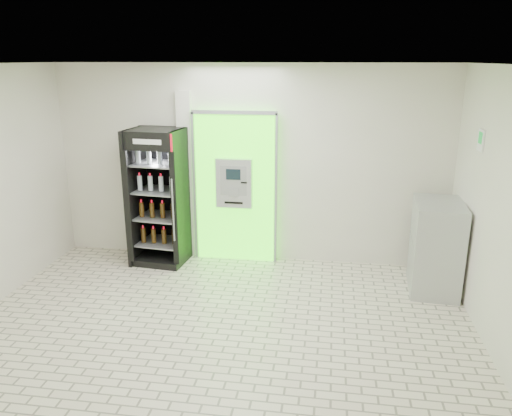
# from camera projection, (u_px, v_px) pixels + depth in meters

# --- Properties ---
(ground) EXTENTS (6.00, 6.00, 0.00)m
(ground) POSITION_uv_depth(u_px,v_px,m) (214.00, 339.00, 5.65)
(ground) COLOR beige
(ground) RESTS_ON ground
(room_shell) EXTENTS (6.00, 6.00, 6.00)m
(room_shell) POSITION_uv_depth(u_px,v_px,m) (210.00, 182.00, 5.12)
(room_shell) COLOR silver
(room_shell) RESTS_ON ground
(atm_assembly) EXTENTS (1.30, 0.24, 2.33)m
(atm_assembly) POSITION_uv_depth(u_px,v_px,m) (235.00, 187.00, 7.63)
(atm_assembly) COLOR #3AE813
(atm_assembly) RESTS_ON ground
(pillar) EXTENTS (0.22, 0.11, 2.60)m
(pillar) POSITION_uv_depth(u_px,v_px,m) (186.00, 176.00, 7.74)
(pillar) COLOR silver
(pillar) RESTS_ON ground
(beverage_cooler) EXTENTS (0.84, 0.78, 2.07)m
(beverage_cooler) POSITION_uv_depth(u_px,v_px,m) (159.00, 199.00, 7.60)
(beverage_cooler) COLOR black
(beverage_cooler) RESTS_ON ground
(steel_cabinet) EXTENTS (0.69, 0.97, 1.24)m
(steel_cabinet) POSITION_uv_depth(u_px,v_px,m) (436.00, 247.00, 6.73)
(steel_cabinet) COLOR #ABADB2
(steel_cabinet) RESTS_ON ground
(exit_sign) EXTENTS (0.02, 0.22, 0.26)m
(exit_sign) POSITION_uv_depth(u_px,v_px,m) (481.00, 140.00, 5.94)
(exit_sign) COLOR white
(exit_sign) RESTS_ON room_shell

